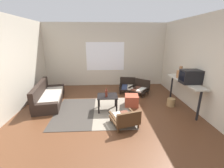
% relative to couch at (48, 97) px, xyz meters
% --- Properties ---
extents(ground_plane, '(7.80, 7.80, 0.00)m').
position_rel_couch_xyz_m(ground_plane, '(1.94, -1.13, -0.21)').
color(ground_plane, '#56331E').
extents(far_wall_with_window, '(5.60, 0.13, 2.70)m').
position_rel_couch_xyz_m(far_wall_with_window, '(1.94, 1.93, 1.14)').
color(far_wall_with_window, beige).
rests_on(far_wall_with_window, ground).
extents(side_wall_right, '(0.12, 6.60, 2.70)m').
position_rel_couch_xyz_m(side_wall_right, '(4.60, -0.83, 1.14)').
color(side_wall_right, beige).
rests_on(side_wall_right, ground).
extents(side_wall_left, '(0.12, 6.60, 2.70)m').
position_rel_couch_xyz_m(side_wall_left, '(-0.72, -0.83, 1.14)').
color(side_wall_left, beige).
rests_on(side_wall_left, ground).
extents(area_rug, '(2.24, 1.96, 0.01)m').
position_rel_couch_xyz_m(area_rug, '(1.56, -0.74, -0.20)').
color(area_rug, '#38332D').
rests_on(area_rug, ground).
extents(couch, '(1.00, 1.99, 0.67)m').
position_rel_couch_xyz_m(couch, '(0.00, 0.00, 0.00)').
color(couch, black).
rests_on(couch, ground).
extents(coffee_table, '(0.59, 0.53, 0.46)m').
position_rel_couch_xyz_m(coffee_table, '(1.96, -0.66, 0.16)').
color(coffee_table, black).
rests_on(coffee_table, ground).
extents(armchair_by_window, '(0.72, 0.72, 0.54)m').
position_rel_couch_xyz_m(armchair_by_window, '(2.81, 0.93, 0.03)').
color(armchair_by_window, black).
rests_on(armchair_by_window, ground).
extents(armchair_striped_foreground, '(0.75, 0.76, 0.47)m').
position_rel_couch_xyz_m(armchair_striped_foreground, '(2.37, -1.56, 0.01)').
color(armchair_striped_foreground, '#472D19').
rests_on(armchair_striped_foreground, ground).
extents(armchair_corner, '(0.85, 0.84, 0.54)m').
position_rel_couch_xyz_m(armchair_corner, '(3.25, 0.64, 0.04)').
color(armchair_corner, black).
rests_on(armchair_corner, ground).
extents(ottoman_orange, '(0.46, 0.46, 0.35)m').
position_rel_couch_xyz_m(ottoman_orange, '(2.73, -0.39, -0.03)').
color(ottoman_orange, '#993D28').
rests_on(ottoman_orange, ground).
extents(console_shelf, '(0.36, 1.74, 0.86)m').
position_rel_couch_xyz_m(console_shelf, '(4.30, -0.56, 0.55)').
color(console_shelf, beige).
rests_on(console_shelf, ground).
extents(crt_television, '(0.54, 0.37, 0.38)m').
position_rel_couch_xyz_m(crt_television, '(4.30, -0.84, 0.84)').
color(crt_television, black).
rests_on(crt_television, console_shelf).
extents(clay_vase, '(0.22, 0.22, 0.37)m').
position_rel_couch_xyz_m(clay_vase, '(4.30, -0.23, 0.79)').
color(clay_vase, '#A87047').
rests_on(clay_vase, console_shelf).
extents(glass_bottle, '(0.07, 0.07, 0.25)m').
position_rel_couch_xyz_m(glass_bottle, '(1.93, -0.73, 0.36)').
color(glass_bottle, '#5B2319').
rests_on(glass_bottle, coffee_table).
extents(wicker_basket, '(0.24, 0.24, 0.25)m').
position_rel_couch_xyz_m(wicker_basket, '(3.98, -0.50, -0.08)').
color(wicker_basket, '#9E7A4C').
rests_on(wicker_basket, ground).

